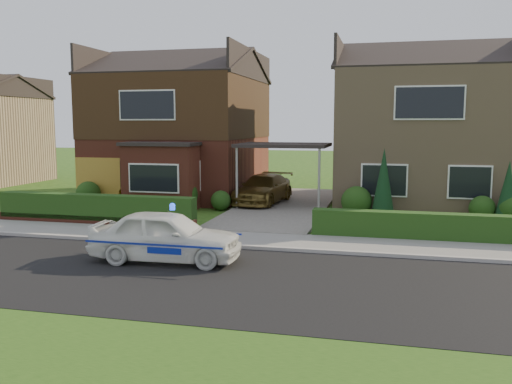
% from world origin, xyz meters
% --- Properties ---
extents(ground, '(120.00, 120.00, 0.00)m').
position_xyz_m(ground, '(0.00, 0.00, 0.00)').
color(ground, '#234612').
rests_on(ground, ground).
extents(road, '(60.00, 6.00, 0.02)m').
position_xyz_m(road, '(0.00, 0.00, 0.00)').
color(road, black).
rests_on(road, ground).
extents(kerb, '(60.00, 0.16, 0.12)m').
position_xyz_m(kerb, '(0.00, 3.05, 0.06)').
color(kerb, '#9E9993').
rests_on(kerb, ground).
extents(sidewalk, '(60.00, 2.00, 0.10)m').
position_xyz_m(sidewalk, '(0.00, 4.10, 0.05)').
color(sidewalk, slate).
rests_on(sidewalk, ground).
extents(grass_verge, '(60.00, 4.00, 0.01)m').
position_xyz_m(grass_verge, '(0.00, -5.00, 0.00)').
color(grass_verge, '#234612').
rests_on(grass_verge, ground).
extents(driveway, '(3.80, 12.00, 0.12)m').
position_xyz_m(driveway, '(0.00, 11.00, 0.06)').
color(driveway, '#666059').
rests_on(driveway, ground).
extents(house_left, '(7.50, 9.53, 7.25)m').
position_xyz_m(house_left, '(-5.78, 13.90, 3.81)').
color(house_left, brown).
rests_on(house_left, ground).
extents(house_right, '(7.50, 8.06, 7.25)m').
position_xyz_m(house_right, '(5.80, 13.99, 3.66)').
color(house_right, '#A08362').
rests_on(house_right, ground).
extents(carport_link, '(3.80, 3.00, 2.77)m').
position_xyz_m(carport_link, '(0.00, 10.95, 2.66)').
color(carport_link, black).
rests_on(carport_link, ground).
extents(garage_door, '(2.20, 0.10, 2.10)m').
position_xyz_m(garage_door, '(-8.25, 9.96, 1.05)').
color(garage_door, olive).
rests_on(garage_door, ground).
extents(dwarf_wall, '(7.70, 0.25, 0.36)m').
position_xyz_m(dwarf_wall, '(-5.80, 5.30, 0.18)').
color(dwarf_wall, brown).
rests_on(dwarf_wall, ground).
extents(hedge_left, '(7.50, 0.55, 0.90)m').
position_xyz_m(hedge_left, '(-5.80, 5.45, 0.00)').
color(hedge_left, '#183A12').
rests_on(hedge_left, ground).
extents(hedge_right, '(7.50, 0.55, 0.80)m').
position_xyz_m(hedge_right, '(5.80, 5.35, 0.00)').
color(hedge_right, '#183A12').
rests_on(hedge_right, ground).
extents(shrub_left_far, '(1.08, 1.08, 1.08)m').
position_xyz_m(shrub_left_far, '(-8.50, 9.50, 0.54)').
color(shrub_left_far, '#183A12').
rests_on(shrub_left_far, ground).
extents(shrub_left_mid, '(1.32, 1.32, 1.32)m').
position_xyz_m(shrub_left_mid, '(-4.00, 9.30, 0.66)').
color(shrub_left_mid, '#183A12').
rests_on(shrub_left_mid, ground).
extents(shrub_left_near, '(0.84, 0.84, 0.84)m').
position_xyz_m(shrub_left_near, '(-2.40, 9.60, 0.42)').
color(shrub_left_near, '#183A12').
rests_on(shrub_left_near, ground).
extents(shrub_right_near, '(1.20, 1.20, 1.20)m').
position_xyz_m(shrub_right_near, '(3.20, 9.40, 0.60)').
color(shrub_right_near, '#183A12').
rests_on(shrub_right_near, ground).
extents(shrub_right_mid, '(0.96, 0.96, 0.96)m').
position_xyz_m(shrub_right_mid, '(7.80, 9.50, 0.48)').
color(shrub_right_mid, '#183A12').
rests_on(shrub_right_mid, ground).
extents(conifer_a, '(0.90, 0.90, 2.60)m').
position_xyz_m(conifer_a, '(4.20, 9.20, 1.30)').
color(conifer_a, black).
rests_on(conifer_a, ground).
extents(conifer_b, '(0.90, 0.90, 2.20)m').
position_xyz_m(conifer_b, '(8.60, 9.20, 1.10)').
color(conifer_b, black).
rests_on(conifer_b, ground).
extents(police_car, '(3.66, 4.06, 1.52)m').
position_xyz_m(police_car, '(-1.28, 1.20, 0.68)').
color(police_car, silver).
rests_on(police_car, ground).
extents(driveway_car, '(2.23, 4.45, 1.24)m').
position_xyz_m(driveway_car, '(-1.00, 11.42, 0.74)').
color(driveway_car, brown).
rests_on(driveway_car, driveway).
extents(potted_plant_a, '(0.44, 0.37, 0.72)m').
position_xyz_m(potted_plant_a, '(-5.03, 9.00, 0.36)').
color(potted_plant_a, gray).
rests_on(potted_plant_a, ground).
extents(potted_plant_b, '(0.61, 0.59, 0.86)m').
position_xyz_m(potted_plant_b, '(-6.76, 9.00, 0.43)').
color(potted_plant_b, gray).
rests_on(potted_plant_b, ground).
extents(potted_plant_c, '(0.51, 0.51, 0.67)m').
position_xyz_m(potted_plant_c, '(-5.89, 6.00, 0.33)').
color(potted_plant_c, gray).
rests_on(potted_plant_c, ground).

